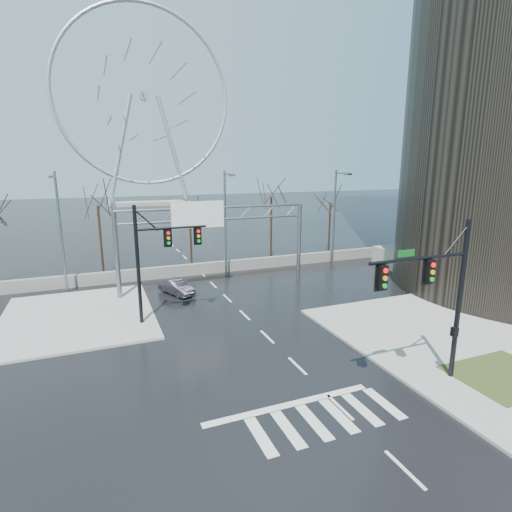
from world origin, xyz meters
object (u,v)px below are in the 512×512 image
ferris_wheel (145,104)px  signal_mast_far (155,253)px  car (176,287)px  sign_gantry (211,230)px  signal_mast_near (440,288)px

ferris_wheel → signal_mast_far: bearing=-97.2°
ferris_wheel → car: ferris_wheel is taller
signal_mast_far → sign_gantry: 8.14m
ferris_wheel → signal_mast_near: bearing=-89.9°
sign_gantry → car: sign_gantry is taller
sign_gantry → car: bearing=-174.6°
car → signal_mast_far: bearing=-135.3°
signal_mast_near → signal_mast_far: bearing=130.3°
ferris_wheel → sign_gantry: bearing=-93.8°
sign_gantry → car: 5.58m
sign_gantry → ferris_wheel: (5.38, 80.04, 20.95)m
sign_gantry → ferris_wheel: bearing=86.2°
signal_mast_near → sign_gantry: signal_mast_near is taller
sign_gantry → ferris_wheel: ferris_wheel is taller
signal_mast_near → signal_mast_far: 17.03m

